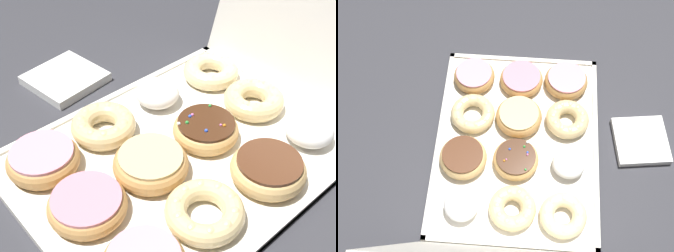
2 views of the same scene
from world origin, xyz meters
The scene contains 15 objects.
ground_plane centered at (0.00, 0.00, 0.00)m, with size 3.00×3.00×0.00m, color #333338.
donut_box centered at (0.00, 0.00, 0.01)m, with size 0.41×0.54×0.01m.
pink_frosted_donut_0 centered at (-0.12, -0.19, 0.03)m, with size 0.12×0.12×0.04m.
pink_frosted_donut_1 centered at (0.00, -0.18, 0.03)m, with size 0.12×0.12×0.03m.
pink_frosted_donut_2 centered at (0.13, -0.19, 0.03)m, with size 0.11×0.11×0.04m.
cruller_donut_3 centered at (-0.13, -0.07, 0.03)m, with size 0.11×0.11×0.04m.
glazed_ring_donut_4 centered at (0.00, -0.07, 0.03)m, with size 0.12×0.12×0.04m.
cruller_donut_5 centered at (0.12, -0.07, 0.03)m, with size 0.12×0.12×0.03m.
powdered_filled_donut_6 centered at (-0.13, 0.06, 0.03)m, with size 0.08×0.08×0.04m.
sprinkle_donut_7 centered at (0.00, 0.06, 0.03)m, with size 0.11×0.11×0.04m.
chocolate_frosted_donut_8 centered at (0.13, 0.06, 0.03)m, with size 0.12×0.12×0.04m.
cruller_donut_9 centered at (-0.12, 0.19, 0.03)m, with size 0.11×0.11×0.04m.
cruller_donut_10 centered at (0.00, 0.18, 0.03)m, with size 0.11×0.11×0.04m.
powdered_filled_donut_11 centered at (0.12, 0.18, 0.03)m, with size 0.08×0.08×0.05m.
napkin_stack centered at (-0.32, -0.03, 0.01)m, with size 0.13×0.13×0.02m, color white.
Camera 2 is at (-0.01, 0.54, 1.07)m, focal length 49.89 mm.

